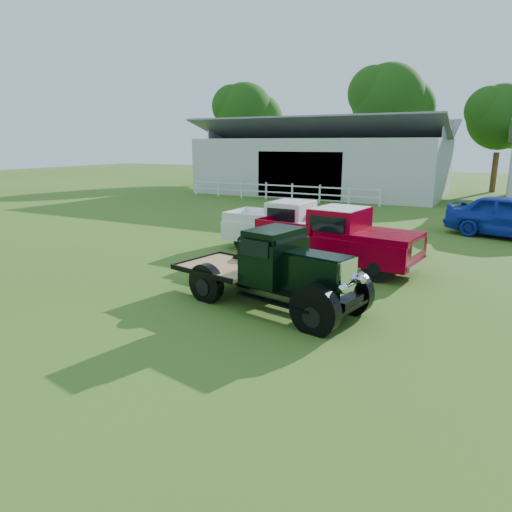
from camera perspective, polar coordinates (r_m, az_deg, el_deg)
The scene contains 9 objects.
ground at distance 11.16m, azimuth -3.83°, elevation -6.44°, with size 120.00×120.00×0.00m, color #3D631A.
shed_left at distance 37.07m, azimuth 8.41°, elevation 12.13°, with size 18.80×10.20×5.60m, color #B3B3B3, non-canonical shape.
fence_rail at distance 32.06m, azimuth 2.89°, elevation 8.06°, with size 14.20×0.16×1.20m, color white, non-canonical shape.
tree_a at distance 48.05m, azimuth -1.38°, elevation 15.58°, with size 6.30×6.30×10.50m, color #18570F, non-canonical shape.
tree_b at distance 43.95m, azimuth 16.08°, elevation 15.87°, with size 6.90×6.90×11.50m, color #18570F, non-canonical shape.
tree_c at distance 41.87m, azimuth 28.08°, elevation 13.22°, with size 5.40×5.40×9.00m, color #18570F, non-canonical shape.
vintage_flatbed at distance 10.98m, azimuth 1.87°, elevation -1.47°, with size 4.86×1.93×1.93m, color black, non-canonical shape.
red_pickup at distance 14.75m, azimuth 9.97°, elevation 2.36°, with size 5.33×2.05×1.94m, color #960016, non-canonical shape.
white_pickup at distance 16.74m, azimuth 4.08°, elevation 3.67°, with size 4.92×1.91×1.81m, color white, non-canonical shape.
Camera 1 is at (5.56, -8.86, 3.88)m, focal length 32.00 mm.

